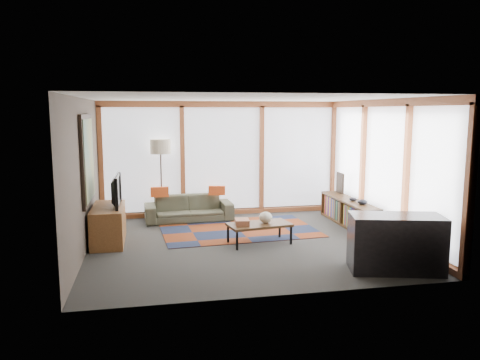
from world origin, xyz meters
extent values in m
plane|color=#2B2B28|center=(0.00, 0.00, 0.00)|extent=(5.50, 5.50, 0.00)
cube|color=#483D35|center=(-2.75, 0.00, 1.30)|extent=(0.04, 5.00, 2.60)
cube|color=#483D35|center=(0.00, -2.50, 1.30)|extent=(5.50, 0.04, 2.60)
cube|color=silver|center=(0.00, 0.00, 2.60)|extent=(5.50, 5.00, 0.04)
cube|color=white|center=(0.00, 2.47, 1.30)|extent=(5.30, 0.02, 2.35)
cube|color=white|center=(2.72, 0.00, 1.30)|extent=(0.02, 4.80, 2.35)
cube|color=black|center=(-2.71, 0.30, 1.55)|extent=(0.05, 1.35, 1.55)
cube|color=#BA8D2A|center=(-2.69, 0.30, 1.55)|extent=(0.02, 1.20, 1.40)
cube|color=maroon|center=(0.08, 0.93, 0.01)|extent=(3.17, 2.15, 0.01)
imported|color=#3A3C2E|center=(-0.84, 1.95, 0.28)|extent=(1.92, 0.82, 0.55)
cube|color=#D4501F|center=(-1.46, 1.96, 0.66)|extent=(0.39, 0.13, 0.21)
cube|color=#D4501F|center=(-0.21, 1.94, 0.65)|extent=(0.38, 0.19, 0.20)
cube|color=#98583B|center=(-0.07, -0.13, 0.42)|extent=(0.27, 0.32, 0.10)
ellipsoid|color=beige|center=(0.38, -0.08, 0.47)|extent=(0.27, 0.27, 0.21)
ellipsoid|color=black|center=(2.47, 0.36, 0.60)|extent=(0.22, 0.22, 0.10)
ellipsoid|color=black|center=(2.44, 0.73, 0.58)|extent=(0.16, 0.16, 0.08)
cube|color=black|center=(2.56, 1.68, 0.78)|extent=(0.05, 0.35, 0.46)
cube|color=brown|center=(-2.42, 0.52, 0.33)|extent=(0.56, 1.33, 0.67)
imported|color=black|center=(-2.33, 0.55, 0.95)|extent=(0.14, 0.99, 0.57)
cube|color=black|center=(1.91, -1.92, 0.43)|extent=(1.46, 0.94, 0.85)
camera|label=1|loc=(-1.69, -8.09, 2.38)|focal=35.00mm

